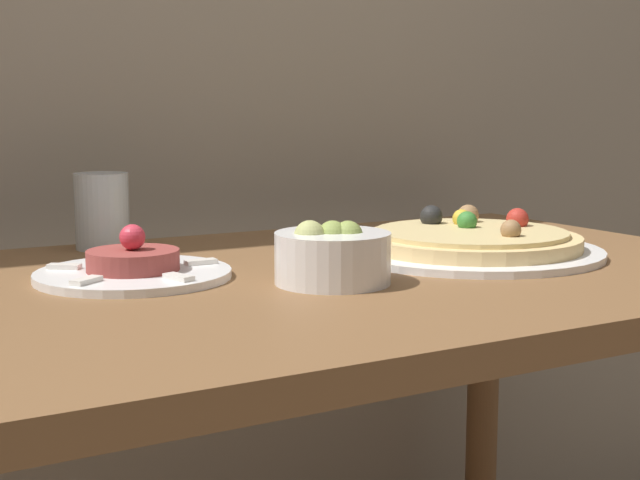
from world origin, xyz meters
The scene contains 5 objects.
dining_table centered at (0.00, 0.38, 0.68)m, with size 1.25×0.75×0.79m.
pizza_plate centered at (0.27, 0.38, 0.81)m, with size 0.37×0.37×0.06m.
tartare_plate centered at (-0.20, 0.44, 0.81)m, with size 0.24×0.24×0.07m.
small_bowl centered at (0.00, 0.30, 0.83)m, with size 0.14×0.14×0.08m.
drinking_glass centered at (-0.16, 0.69, 0.85)m, with size 0.08×0.08×0.11m.
Camera 1 is at (-0.52, -0.59, 1.00)m, focal length 50.00 mm.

